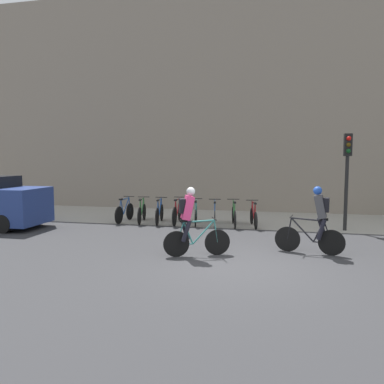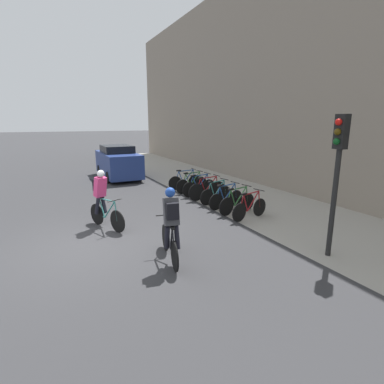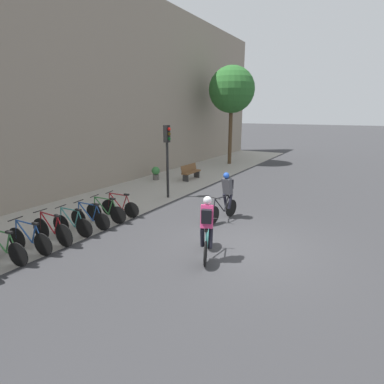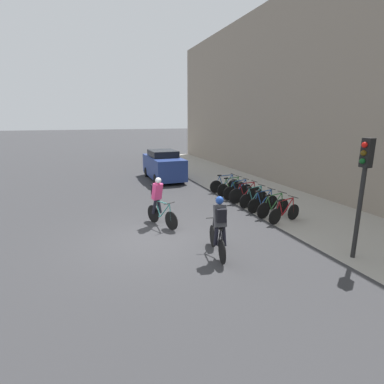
{
  "view_description": "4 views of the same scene",
  "coord_description": "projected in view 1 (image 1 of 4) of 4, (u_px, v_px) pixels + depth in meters",
  "views": [
    {
      "loc": [
        0.77,
        -8.58,
        2.51
      ],
      "look_at": [
        -1.62,
        2.29,
        1.49
      ],
      "focal_mm": 35.0,
      "sensor_mm": 36.0,
      "label": 1
    },
    {
      "loc": [
        7.73,
        -0.92,
        3.16
      ],
      "look_at": [
        -0.23,
        3.06,
        1.06
      ],
      "focal_mm": 28.0,
      "sensor_mm": 36.0,
      "label": 2
    },
    {
      "loc": [
        -7.82,
        -2.91,
        3.86
      ],
      "look_at": [
        0.48,
        2.08,
        1.28
      ],
      "focal_mm": 28.0,
      "sensor_mm": 36.0,
      "label": 3
    },
    {
      "loc": [
        8.9,
        -1.92,
        3.82
      ],
      "look_at": [
        -0.15,
        1.43,
        1.43
      ],
      "focal_mm": 28.0,
      "sensor_mm": 36.0,
      "label": 4
    }
  ],
  "objects": [
    {
      "name": "building_facade",
      "position": [
        259.0,
        99.0,
        17.3
      ],
      "size": [
        44.0,
        0.6,
        10.45
      ],
      "primitive_type": "cube",
      "color": "gray",
      "rests_on": "ground"
    },
    {
      "name": "parked_bike_5",
      "position": [
        215.0,
        215.0,
        13.9
      ],
      "size": [
        0.46,
        1.62,
        0.94
      ],
      "color": "black",
      "rests_on": "ground"
    },
    {
      "name": "parked_bike_4",
      "position": [
        196.0,
        214.0,
        14.05
      ],
      "size": [
        0.46,
        1.57,
        0.95
      ],
      "color": "black",
      "rests_on": "ground"
    },
    {
      "name": "parked_bike_0",
      "position": [
        125.0,
        212.0,
        14.66
      ],
      "size": [
        0.46,
        1.69,
        0.97
      ],
      "color": "black",
      "rests_on": "ground"
    },
    {
      "name": "parked_bike_2",
      "position": [
        159.0,
        213.0,
        14.35
      ],
      "size": [
        0.46,
        1.7,
        0.97
      ],
      "color": "black",
      "rests_on": "ground"
    },
    {
      "name": "cyclist_grey",
      "position": [
        317.0,
        218.0,
        9.68
      ],
      "size": [
        1.76,
        0.56,
        1.78
      ],
      "color": "black",
      "rests_on": "ground"
    },
    {
      "name": "parked_bike_1",
      "position": [
        142.0,
        212.0,
        14.51
      ],
      "size": [
        0.47,
        1.7,
        0.97
      ],
      "color": "black",
      "rests_on": "ground"
    },
    {
      "name": "parked_bike_6",
      "position": [
        234.0,
        215.0,
        13.74
      ],
      "size": [
        0.48,
        1.67,
        0.96
      ],
      "color": "black",
      "rests_on": "ground"
    },
    {
      "name": "parked_bike_7",
      "position": [
        254.0,
        216.0,
        13.59
      ],
      "size": [
        0.5,
        1.6,
        0.94
      ],
      "color": "black",
      "rests_on": "ground"
    },
    {
      "name": "ground",
      "position": [
        239.0,
        265.0,
        8.74
      ],
      "size": [
        200.0,
        200.0,
        0.0
      ],
      "primitive_type": "plane",
      "color": "#333335"
    },
    {
      "name": "traffic_light_pole",
      "position": [
        347.0,
        163.0,
        12.72
      ],
      "size": [
        0.26,
        0.3,
        3.32
      ],
      "color": "black",
      "rests_on": "ground"
    },
    {
      "name": "parked_bike_3",
      "position": [
        177.0,
        213.0,
        14.2
      ],
      "size": [
        0.46,
        1.76,
        0.99
      ],
      "color": "black",
      "rests_on": "ground"
    },
    {
      "name": "kerb_strip",
      "position": [
        254.0,
        219.0,
        15.3
      ],
      "size": [
        44.0,
        4.5,
        0.01
      ],
      "primitive_type": "cube",
      "color": "#A39E93",
      "rests_on": "ground"
    },
    {
      "name": "cyclist_pink",
      "position": [
        190.0,
        220.0,
        9.47
      ],
      "size": [
        1.61,
        0.75,
        1.77
      ],
      "color": "black",
      "rests_on": "ground"
    }
  ]
}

